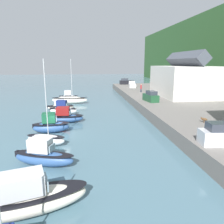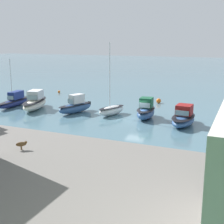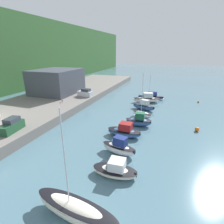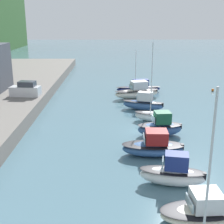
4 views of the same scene
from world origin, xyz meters
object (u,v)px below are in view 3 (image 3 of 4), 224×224
(mooring_buoy_0, at_px, (198,102))
(parked_car_0, at_px, (85,93))
(parked_car_1, at_px, (12,126))
(moored_boat_8, at_px, (147,99))
(dog_on_quay, at_px, (62,101))
(moored_boat_2, at_px, (115,170))
(moored_boat_7, at_px, (144,106))
(moored_boat_5, at_px, (139,121))
(mooring_buoy_1, at_px, (197,129))
(moored_boat_3, at_px, (119,147))
(moored_boat_1, at_px, (75,210))
(moored_boat_4, at_px, (124,131))
(moored_boat_6, at_px, (142,114))
(moored_boat_9, at_px, (151,96))

(mooring_buoy_0, bearing_deg, parked_car_0, 108.88)
(parked_car_1, bearing_deg, moored_boat_8, -128.10)
(dog_on_quay, relative_size, mooring_buoy_0, 1.57)
(moored_boat_2, relative_size, moored_boat_7, 0.89)
(moored_boat_5, relative_size, mooring_buoy_1, 6.53)
(moored_boat_3, bearing_deg, moored_boat_1, -171.63)
(moored_boat_1, distance_m, moored_boat_4, 16.61)
(moored_boat_5, distance_m, parked_car_1, 22.21)
(mooring_buoy_0, bearing_deg, moored_boat_6, 142.57)
(moored_boat_7, xyz_separation_m, parked_car_1, (-23.04, 17.21, 1.72))
(moored_boat_7, distance_m, mooring_buoy_1, 14.56)
(moored_boat_2, distance_m, moored_boat_4, 10.22)
(moored_boat_9, height_order, parked_car_0, moored_boat_9)
(moored_boat_3, bearing_deg, parked_car_0, 48.49)
(moored_boat_3, xyz_separation_m, dog_on_quay, (14.48, 19.49, 1.24))
(moored_boat_3, relative_size, moored_boat_6, 0.55)
(moored_boat_1, distance_m, mooring_buoy_0, 45.70)
(mooring_buoy_0, bearing_deg, moored_boat_3, 157.53)
(moored_boat_4, height_order, moored_boat_7, moored_boat_7)
(mooring_buoy_0, height_order, mooring_buoy_1, mooring_buoy_1)
(moored_boat_6, relative_size, mooring_buoy_1, 12.50)
(moored_boat_1, relative_size, moored_boat_7, 1.67)
(moored_boat_4, bearing_deg, moored_boat_1, -177.05)
(moored_boat_6, height_order, mooring_buoy_0, moored_boat_6)
(dog_on_quay, bearing_deg, moored_boat_2, 93.93)
(parked_car_0, height_order, mooring_buoy_0, parked_car_0)
(moored_boat_1, relative_size, mooring_buoy_0, 20.40)
(moored_boat_5, distance_m, moored_boat_6, 4.88)
(moored_boat_8, bearing_deg, moored_boat_5, 167.39)
(moored_boat_8, height_order, moored_boat_9, moored_boat_9)
(moored_boat_2, bearing_deg, moored_boat_8, -0.17)
(parked_car_1, distance_m, dog_on_quay, 16.81)
(mooring_buoy_1, bearing_deg, moored_boat_8, 36.69)
(moored_boat_1, bearing_deg, moored_boat_5, 3.56)
(moored_boat_1, height_order, mooring_buoy_1, moored_boat_1)
(moored_boat_2, bearing_deg, moored_boat_9, -1.52)
(parked_car_0, bearing_deg, dog_on_quay, 167.45)
(moored_boat_9, bearing_deg, moored_boat_2, 175.82)
(moored_boat_2, relative_size, moored_boat_9, 0.68)
(moored_boat_4, distance_m, mooring_buoy_0, 30.44)
(moored_boat_7, height_order, mooring_buoy_0, moored_boat_7)
(mooring_buoy_1, bearing_deg, moored_boat_9, 28.90)
(mooring_buoy_0, bearing_deg, mooring_buoy_1, 174.05)
(dog_on_quay, height_order, mooring_buoy_1, dog_on_quay)
(moored_boat_6, relative_size, moored_boat_7, 1.60)
(moored_boat_1, xyz_separation_m, moored_boat_9, (43.03, -0.65, -0.07))
(moored_boat_7, distance_m, moored_boat_9, 11.09)
(moored_boat_1, bearing_deg, mooring_buoy_0, -11.19)
(moored_boat_6, height_order, mooring_buoy_1, moored_boat_6)
(dog_on_quay, bearing_deg, moored_boat_5, 126.22)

